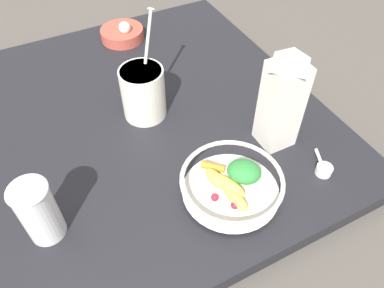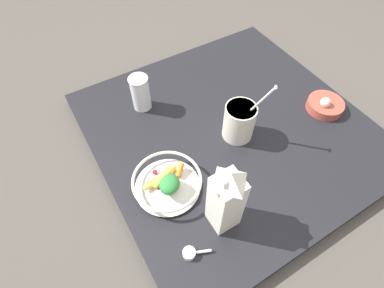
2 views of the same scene
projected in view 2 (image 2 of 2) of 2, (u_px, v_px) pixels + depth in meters
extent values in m
plane|color=#4C4742|center=(229.00, 134.00, 1.16)|extent=(6.00, 6.00, 0.00)
cube|color=black|center=(230.00, 130.00, 1.14)|extent=(0.97, 0.97, 0.04)
cylinder|color=silver|center=(168.00, 187.00, 0.96)|extent=(0.12, 0.12, 0.01)
cone|color=silver|center=(167.00, 183.00, 0.94)|extent=(0.21, 0.21, 0.04)
torus|color=silver|center=(167.00, 180.00, 0.93)|extent=(0.22, 0.22, 0.01)
ellipsoid|color=#EFD64C|center=(168.00, 171.00, 0.95)|extent=(0.04, 0.07, 0.03)
ellipsoid|color=#EFD64C|center=(153.00, 183.00, 0.93)|extent=(0.04, 0.07, 0.03)
ellipsoid|color=#EFD64C|center=(162.00, 179.00, 0.93)|extent=(0.06, 0.08, 0.03)
cylinder|color=orange|center=(173.00, 184.00, 0.93)|extent=(0.03, 0.05, 0.02)
cylinder|color=orange|center=(180.00, 170.00, 0.96)|extent=(0.05, 0.05, 0.02)
sphere|color=red|center=(149.00, 183.00, 0.93)|extent=(0.02, 0.02, 0.02)
sphere|color=red|center=(167.00, 182.00, 0.93)|extent=(0.02, 0.02, 0.02)
sphere|color=red|center=(159.00, 187.00, 0.92)|extent=(0.01, 0.01, 0.01)
sphere|color=red|center=(155.00, 172.00, 0.96)|extent=(0.02, 0.02, 0.02)
ellipsoid|color=#2D7F38|center=(170.00, 184.00, 0.90)|extent=(0.09, 0.09, 0.04)
cube|color=silver|center=(225.00, 203.00, 0.82)|extent=(0.08, 0.08, 0.22)
pyramid|color=silver|center=(230.00, 178.00, 0.71)|extent=(0.08, 0.08, 0.04)
cylinder|color=white|center=(223.00, 182.00, 0.71)|extent=(0.03, 0.01, 0.03)
cylinder|color=silver|center=(240.00, 121.00, 1.05)|extent=(0.11, 0.11, 0.14)
cylinder|color=white|center=(242.00, 110.00, 1.00)|extent=(0.10, 0.10, 0.02)
cylinder|color=silver|center=(257.00, 105.00, 0.97)|extent=(0.07, 0.07, 0.18)
ellipsoid|color=silver|center=(276.00, 87.00, 0.89)|extent=(0.02, 0.02, 0.01)
cylinder|color=white|center=(141.00, 93.00, 1.13)|extent=(0.07, 0.07, 0.14)
torus|color=white|center=(138.00, 79.00, 1.08)|extent=(0.07, 0.07, 0.01)
cylinder|color=white|center=(189.00, 253.00, 0.83)|extent=(0.04, 0.04, 0.02)
cylinder|color=white|center=(204.00, 251.00, 0.84)|extent=(0.02, 0.04, 0.01)
cylinder|color=#B24C3D|center=(325.00, 105.00, 1.16)|extent=(0.14, 0.14, 0.04)
sphere|color=silver|center=(326.00, 103.00, 1.13)|extent=(0.03, 0.03, 0.03)
sphere|color=silver|center=(325.00, 102.00, 1.13)|extent=(0.04, 0.04, 0.04)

